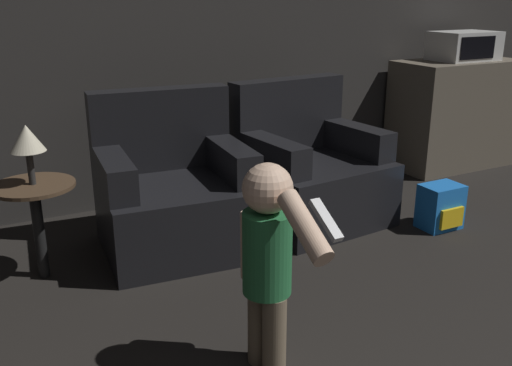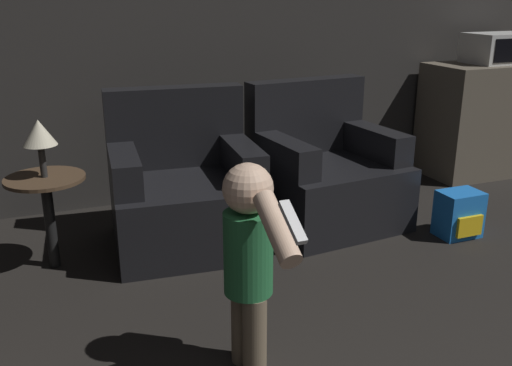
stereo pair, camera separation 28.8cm
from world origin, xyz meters
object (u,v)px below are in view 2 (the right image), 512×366
at_px(armchair_right, 324,175).
at_px(toy_backpack, 459,214).
at_px(lamp, 39,134).
at_px(microwave, 501,48).
at_px(armchair_left, 184,192).
at_px(person_toddler, 249,254).

distance_m(armchair_right, toy_backpack, 0.90).
bearing_deg(lamp, microwave, 8.66).
bearing_deg(armchair_left, lamp, -171.01).
bearing_deg(person_toddler, microwave, -63.94).
bearing_deg(toy_backpack, person_toddler, -155.64).
distance_m(armchair_left, lamp, 0.92).
bearing_deg(armchair_left, toy_backpack, -13.79).
bearing_deg(armchair_right, armchair_left, 174.66).
bearing_deg(microwave, toy_backpack, -138.44).
height_order(armchair_left, lamp, armchair_left).
relative_size(armchair_right, person_toddler, 1.05).
relative_size(armchair_right, microwave, 1.70).
bearing_deg(lamp, person_toddler, -61.46).
height_order(armchair_left, microwave, microwave).
bearing_deg(armchair_right, toy_backpack, -44.94).
bearing_deg(toy_backpack, armchair_left, 161.22).
height_order(toy_backpack, microwave, microwave).
distance_m(toy_backpack, lamp, 2.58).
xyz_separation_m(microwave, lamp, (-3.65, -0.56, -0.28)).
bearing_deg(armchair_left, microwave, 14.93).
distance_m(person_toddler, microwave, 3.52).
bearing_deg(lamp, armchair_right, 1.79).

